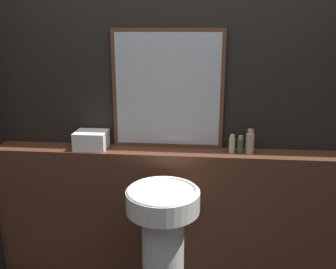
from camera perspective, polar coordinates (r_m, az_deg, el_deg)
The scene contains 8 objects.
wall_back at distance 2.50m, azimuth 1.82°, elevation 5.25°, with size 8.00×0.06×2.50m.
vanity_counter at distance 2.63m, azimuth 1.46°, elevation -12.26°, with size 2.47×0.21×0.94m.
pedestal_sink at distance 2.27m, azimuth -0.76°, elevation -15.96°, with size 0.42×0.42×0.84m.
mirror at distance 2.44m, azimuth -0.04°, elevation 6.82°, with size 0.73×0.03×0.77m.
towel_stack at distance 2.53m, azimuth -11.59°, elevation -0.81°, with size 0.21×0.17×0.12m.
shampoo_bottle at distance 2.43m, azimuth 9.72°, elevation -1.50°, with size 0.04×0.04×0.12m.
conditioner_bottle at distance 2.44m, azimuth 10.95°, elevation -1.59°, with size 0.04×0.04×0.11m.
lotion_bottle at distance 2.44m, azimuth 12.39°, elevation -1.16°, with size 0.05×0.05×0.16m.
Camera 1 is at (0.16, -1.19, 1.71)m, focal length 40.00 mm.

